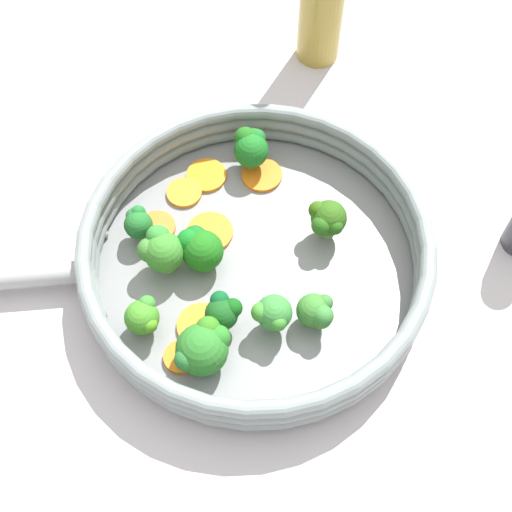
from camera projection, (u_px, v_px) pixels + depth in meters
The scene contains 22 objects.
ground_plane at pixel (256, 269), 0.71m from camera, with size 4.00×4.00×0.00m, color #BCB7BD.
skillet at pixel (256, 266), 0.71m from camera, with size 0.32×0.32×0.01m, color gray.
skillet_rim_wall at pixel (256, 251), 0.68m from camera, with size 0.34×0.34×0.05m.
skillet_rivet_left at pixel (104, 234), 0.72m from camera, with size 0.01×0.01×0.01m, color gray.
skillet_rivet_right at pixel (103, 315), 0.67m from camera, with size 0.01×0.01×0.01m, color gray.
carrot_slice_0 at pixel (181, 357), 0.65m from camera, with size 0.03×0.03×0.01m, color orange.
carrot_slice_1 at pixel (213, 229), 0.72m from camera, with size 0.05×0.05×0.00m, color orange.
carrot_slice_2 at pixel (202, 326), 0.67m from camera, with size 0.05×0.05×0.00m, color orange.
carrot_slice_3 at pixel (262, 175), 0.76m from camera, with size 0.04×0.04×0.00m, color orange.
carrot_slice_4 at pixel (157, 227), 0.72m from camera, with size 0.04×0.04×0.00m, color orange.
carrot_slice_5 at pixel (206, 175), 0.76m from camera, with size 0.04×0.04×0.00m, color orange.
carrot_slice_6 at pixel (184, 193), 0.75m from camera, with size 0.04×0.04×0.00m, color orange.
broccoli_floret_0 at pixel (199, 248), 0.68m from camera, with size 0.05×0.04×0.05m.
broccoli_floret_1 at pixel (223, 312), 0.65m from camera, with size 0.03×0.03×0.04m.
broccoli_floret_2 at pixel (203, 348), 0.63m from camera, with size 0.05×0.05×0.05m.
broccoli_floret_3 at pixel (138, 223), 0.70m from camera, with size 0.03×0.03×0.04m.
broccoli_floret_4 at pixel (273, 314), 0.65m from camera, with size 0.04×0.03×0.05m.
broccoli_floret_5 at pixel (143, 317), 0.65m from camera, with size 0.04×0.04×0.04m.
broccoli_floret_6 at pixel (251, 146), 0.74m from camera, with size 0.04×0.04×0.05m.
broccoli_floret_7 at pixel (327, 220), 0.70m from camera, with size 0.04×0.04×0.05m.
broccoli_floret_8 at pixel (317, 312), 0.65m from camera, with size 0.04×0.03×0.04m.
broccoli_floret_9 at pixel (161, 250), 0.68m from camera, with size 0.04×0.04×0.05m.
Camera 1 is at (0.21, -0.28, 0.62)m, focal length 50.00 mm.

